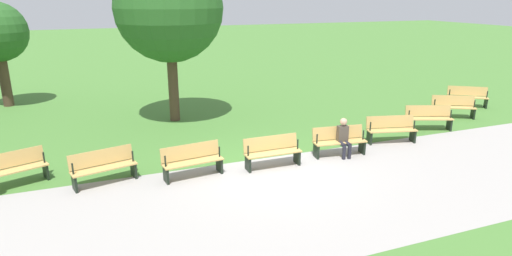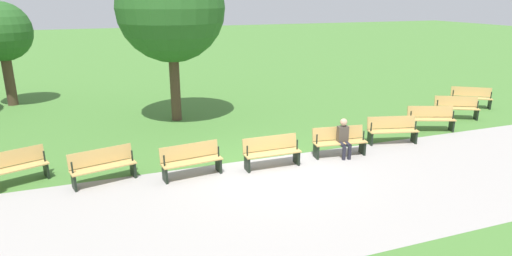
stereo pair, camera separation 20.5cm
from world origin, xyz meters
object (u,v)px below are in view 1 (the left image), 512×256
Objects in this scene: bench_0 at (467,96)px; bench_7 at (103,166)px; bench_4 at (339,140)px; bench_5 at (272,151)px; bench_1 at (453,106)px; bench_6 at (192,160)px; bench_3 at (391,129)px; person_seated at (344,137)px; tree_0 at (169,8)px; bench_8 at (12,169)px; bench_2 at (429,117)px.

bench_0 is 0.95× the size of bench_7.
bench_5 is (2.31, 0.14, 0.00)m from bench_4.
bench_1 and bench_6 have the same top height.
bench_1 is (1.98, 1.18, 0.00)m from bench_0.
bench_1 is 13.59m from bench_7.
person_seated is (2.21, 0.56, 0.17)m from bench_3.
bench_0 is 15.73m from bench_7.
tree_0 is (4.05, -5.91, 3.67)m from person_seated.
bench_5 is at bearing 6.57° from person_seated.
bench_6 and bench_8 have the same top height.
bench_4 is at bearing 162.83° from bench_7.
bench_8 is at bearing 41.22° from bench_0.
bench_4 is at bearing 152.53° from bench_8.
bench_2 is 13.59m from bench_8.
bench_3 is 4.62m from bench_5.
bench_2 and bench_3 have the same top height.
bench_0 and bench_8 have the same top height.
bench_2 is 1.00× the size of bench_8.
bench_3 is 11.40m from bench_8.
bench_2 is at bearing -159.46° from bench_4.
bench_1 is 0.99× the size of bench_6.
bench_0 and bench_3 have the same top height.
bench_0 is at bearing 168.55° from tree_0.
bench_8 is 9.26m from person_seated.
person_seated reaches higher than bench_8.
bench_5 is at bearing 149.12° from bench_8.
bench_1 is 1.41× the size of person_seated.
bench_0 is 0.95× the size of bench_8.
bench_7 is 7.20m from tree_0.
bench_0 is 9.17m from bench_4.
bench_1 is 11.86m from tree_0.
bench_1 and bench_5 have the same top height.
tree_0 is at bearing -132.33° from bench_7.
bench_7 is at bearing -6.83° from bench_5.
bench_8 is at bearing -10.25° from bench_5.
bench_3 is at bearing 139.52° from tree_0.
tree_0 reaches higher than bench_7.
bench_2 is 4.60m from person_seated.
tree_0 is (-5.12, -4.67, 3.84)m from bench_8.
bench_2 is at bearing 159.37° from bench_8.
bench_4 and bench_8 have the same top height.
bench_7 is (11.38, 0.68, 0.00)m from bench_2.
bench_7 is at bearing 142.28° from bench_8.
bench_6 is 4.62m from bench_8.
tree_0 is at bearing -26.72° from bench_3.
bench_0 is at bearing -151.60° from person_seated.
bench_5 is 4.62m from bench_7.
bench_0 is at bearing -173.21° from bench_6.
bench_6 is (4.62, 0.00, 0.00)m from bench_4.
bench_1 is 0.98× the size of bench_3.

